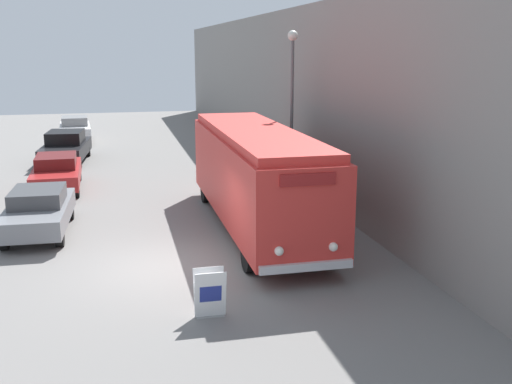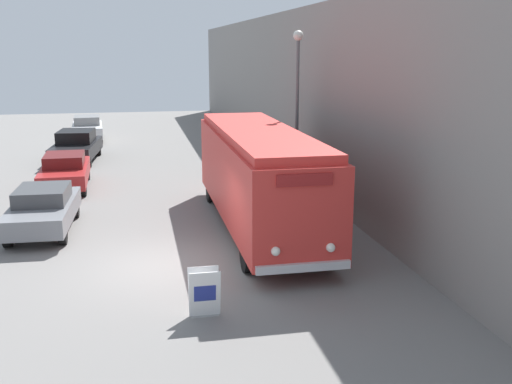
% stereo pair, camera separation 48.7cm
% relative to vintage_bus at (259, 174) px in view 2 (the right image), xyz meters
% --- Properties ---
extents(ground_plane, '(80.00, 80.00, 0.00)m').
position_rel_vintage_bus_xyz_m(ground_plane, '(-3.06, -2.83, -1.77)').
color(ground_plane, slate).
extents(building_wall_right, '(0.30, 60.00, 7.17)m').
position_rel_vintage_bus_xyz_m(building_wall_right, '(3.28, 7.17, 1.82)').
color(building_wall_right, gray).
rests_on(building_wall_right, ground_plane).
extents(vintage_bus, '(2.40, 10.25, 3.14)m').
position_rel_vintage_bus_xyz_m(vintage_bus, '(0.00, 0.00, 0.00)').
color(vintage_bus, black).
rests_on(vintage_bus, ground_plane).
extents(sign_board, '(0.66, 0.39, 1.04)m').
position_rel_vintage_bus_xyz_m(sign_board, '(-2.42, -5.99, -1.26)').
color(sign_board, gray).
rests_on(sign_board, ground_plane).
extents(streetlamp, '(0.36, 0.36, 6.16)m').
position_rel_vintage_bus_xyz_m(streetlamp, '(2.05, 3.09, 2.25)').
color(streetlamp, '#595E60').
rests_on(streetlamp, ground_plane).
extents(parked_car_near, '(1.92, 4.35, 1.37)m').
position_rel_vintage_bus_xyz_m(parked_car_near, '(-6.59, 1.06, -1.05)').
color(parked_car_near, black).
rests_on(parked_car_near, ground_plane).
extents(parked_car_mid, '(1.88, 4.51, 1.40)m').
position_rel_vintage_bus_xyz_m(parked_car_mid, '(-6.54, 7.02, -1.04)').
color(parked_car_mid, black).
rests_on(parked_car_mid, ground_plane).
extents(parked_car_far, '(2.34, 4.91, 1.55)m').
position_rel_vintage_bus_xyz_m(parked_car_far, '(-6.61, 13.20, -0.98)').
color(parked_car_far, black).
rests_on(parked_car_far, ground_plane).
extents(parked_car_distant, '(2.02, 4.59, 1.50)m').
position_rel_vintage_bus_xyz_m(parked_car_distant, '(-6.56, 20.31, -1.00)').
color(parked_car_distant, black).
rests_on(parked_car_distant, ground_plane).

